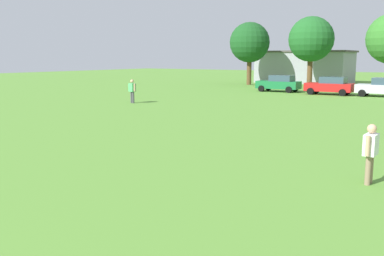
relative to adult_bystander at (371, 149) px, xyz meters
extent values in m
plane|color=#568C33|center=(-5.70, 17.31, -0.99)|extent=(160.00, 160.00, 0.00)
cylinder|color=#8C7259|center=(0.01, 0.12, -0.58)|extent=(0.15, 0.15, 0.82)
cylinder|color=#8C7259|center=(-0.01, -0.12, -0.58)|extent=(0.15, 0.15, 0.82)
cube|color=white|center=(0.00, 0.00, 0.12)|extent=(0.33, 0.56, 0.58)
cylinder|color=tan|center=(0.02, 0.34, 0.13)|extent=(0.12, 0.12, 0.55)
cylinder|color=tan|center=(-0.02, -0.34, 0.13)|extent=(0.12, 0.12, 0.55)
sphere|color=tan|center=(0.00, 0.00, 0.55)|extent=(0.26, 0.26, 0.26)
cylinder|color=#4C4C51|center=(-19.68, 12.95, -0.55)|extent=(0.17, 0.17, 0.88)
cylinder|color=#4C4C51|center=(-19.43, 12.87, -0.55)|extent=(0.17, 0.17, 0.88)
cube|color=#4CB266|center=(-19.56, 12.91, 0.20)|extent=(0.66, 0.50, 0.62)
cylinder|color=tan|center=(-19.90, 13.03, 0.22)|extent=(0.13, 0.13, 0.59)
cylinder|color=tan|center=(-19.21, 12.79, 0.22)|extent=(0.13, 0.13, 0.59)
sphere|color=tan|center=(-19.56, 12.91, 0.67)|extent=(0.28, 0.28, 0.28)
cube|color=#196B38|center=(-14.37, 29.54, -0.29)|extent=(4.30, 1.80, 0.76)
cube|color=#334756|center=(-14.03, 29.54, 0.39)|extent=(2.24, 1.58, 0.60)
cylinder|color=black|center=(-15.83, 28.64, -0.67)|extent=(0.64, 0.22, 0.64)
cylinder|color=black|center=(-15.83, 30.44, -0.67)|extent=(0.64, 0.22, 0.64)
cylinder|color=black|center=(-12.91, 28.64, -0.67)|extent=(0.64, 0.22, 0.64)
cylinder|color=black|center=(-12.91, 30.44, -0.67)|extent=(0.64, 0.22, 0.64)
cube|color=red|center=(-9.02, 28.72, -0.29)|extent=(4.30, 1.80, 0.76)
cube|color=#334756|center=(-8.68, 28.72, 0.39)|extent=(2.24, 1.58, 0.60)
cylinder|color=black|center=(-10.48, 27.82, -0.67)|extent=(0.64, 0.22, 0.64)
cylinder|color=black|center=(-10.48, 29.62, -0.67)|extent=(0.64, 0.22, 0.64)
cylinder|color=black|center=(-7.56, 27.82, -0.67)|extent=(0.64, 0.22, 0.64)
cylinder|color=black|center=(-7.56, 29.62, -0.67)|extent=(0.64, 0.22, 0.64)
cube|color=silver|center=(-4.48, 29.02, -0.29)|extent=(4.30, 1.80, 0.76)
cylinder|color=black|center=(-5.94, 28.12, -0.67)|extent=(0.64, 0.22, 0.64)
cylinder|color=black|center=(-5.94, 29.92, -0.67)|extent=(0.64, 0.22, 0.64)
cylinder|color=brown|center=(-21.86, 38.38, 0.61)|extent=(0.59, 0.59, 3.20)
sphere|color=#194C1E|center=(-21.86, 38.38, 4.35)|extent=(5.05, 5.05, 5.05)
cylinder|color=brown|center=(-14.08, 38.63, 0.68)|extent=(0.61, 0.61, 3.34)
sphere|color=#1E5B23|center=(-14.08, 38.63, 4.58)|extent=(5.27, 5.27, 5.27)
cube|color=#9999A3|center=(-17.41, 46.85, 1.07)|extent=(12.02, 7.22, 4.13)
cube|color=#4C4742|center=(-17.41, 46.85, 3.26)|extent=(12.50, 7.51, 0.24)
camera|label=1|loc=(2.16, -12.35, 2.46)|focal=40.48mm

